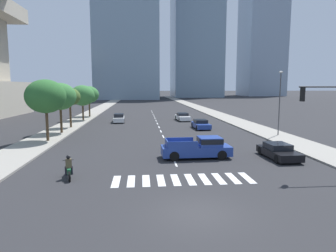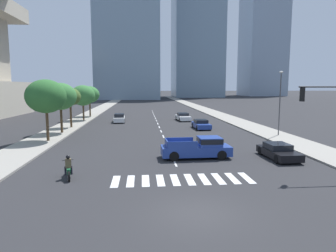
# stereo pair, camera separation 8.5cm
# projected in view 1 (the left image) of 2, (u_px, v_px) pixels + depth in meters

# --- Properties ---
(ground_plane) EXTENTS (800.00, 800.00, 0.00)m
(ground_plane) POSITION_uv_depth(u_px,v_px,m) (198.00, 213.00, 13.37)
(ground_plane) COLOR #28282B
(sidewalk_east) EXTENTS (4.00, 260.00, 0.15)m
(sidewalk_east) POSITION_uv_depth(u_px,v_px,m) (245.00, 125.00, 44.14)
(sidewalk_east) COLOR gray
(sidewalk_east) RESTS_ON ground
(sidewalk_west) EXTENTS (4.00, 260.00, 0.15)m
(sidewalk_west) POSITION_uv_depth(u_px,v_px,m) (67.00, 127.00, 41.81)
(sidewalk_west) COLOR gray
(sidewalk_west) RESTS_ON ground
(crosswalk_near) EXTENTS (8.55, 2.29, 0.01)m
(crosswalk_near) POSITION_uv_depth(u_px,v_px,m) (183.00, 180.00, 18.24)
(crosswalk_near) COLOR silver
(crosswalk_near) RESTS_ON ground
(lane_divider_center) EXTENTS (0.14, 50.00, 0.01)m
(lane_divider_center) POSITION_uv_depth(u_px,v_px,m) (157.00, 124.00, 45.88)
(lane_divider_center) COLOR silver
(lane_divider_center) RESTS_ON ground
(motorcycle_lead) EXTENTS (0.85, 2.06, 1.49)m
(motorcycle_lead) POSITION_uv_depth(u_px,v_px,m) (69.00, 169.00, 18.49)
(motorcycle_lead) COLOR black
(motorcycle_lead) RESTS_ON ground
(pickup_truck) EXTENTS (5.54, 2.08, 1.67)m
(pickup_truck) POSITION_uv_depth(u_px,v_px,m) (199.00, 148.00, 23.75)
(pickup_truck) COLOR navy
(pickup_truck) RESTS_ON ground
(sedan_white_0) EXTENTS (2.18, 4.86, 1.25)m
(sedan_white_0) POSITION_uv_depth(u_px,v_px,m) (183.00, 117.00, 50.17)
(sedan_white_0) COLOR silver
(sedan_white_0) RESTS_ON ground
(sedan_blue_1) EXTENTS (1.97, 4.55, 1.21)m
(sedan_blue_1) POSITION_uv_depth(u_px,v_px,m) (201.00, 124.00, 40.45)
(sedan_blue_1) COLOR navy
(sedan_blue_1) RESTS_ON ground
(sedan_black_2) EXTENTS (2.02, 4.37, 1.17)m
(sedan_black_2) POSITION_uv_depth(u_px,v_px,m) (278.00, 151.00, 23.64)
(sedan_black_2) COLOR black
(sedan_black_2) RESTS_ON ground
(sedan_white_3) EXTENTS (1.93, 4.43, 1.37)m
(sedan_white_3) POSITION_uv_depth(u_px,v_px,m) (119.00, 118.00, 47.63)
(sedan_white_3) COLOR silver
(sedan_white_3) RESTS_ON ground
(street_lamp_east) EXTENTS (0.50, 0.24, 7.22)m
(street_lamp_east) POSITION_uv_depth(u_px,v_px,m) (280.00, 98.00, 33.69)
(street_lamp_east) COLOR #3F3F42
(street_lamp_east) RESTS_ON sidewalk_east
(street_tree_nearest) EXTENTS (4.00, 4.00, 6.24)m
(street_tree_nearest) POSITION_uv_depth(u_px,v_px,m) (46.00, 96.00, 30.03)
(street_tree_nearest) COLOR #4C3823
(street_tree_nearest) RESTS_ON sidewalk_west
(street_tree_second) EXTENTS (3.77, 3.77, 5.96)m
(street_tree_second) POSITION_uv_depth(u_px,v_px,m) (60.00, 97.00, 35.37)
(street_tree_second) COLOR #4C3823
(street_tree_second) RESTS_ON sidewalk_west
(street_tree_third) EXTENTS (2.83, 2.83, 5.36)m
(street_tree_third) POSITION_uv_depth(u_px,v_px,m) (70.00, 97.00, 40.21)
(street_tree_third) COLOR #4C3823
(street_tree_third) RESTS_ON sidewalk_west
(street_tree_fourth) EXTENTS (3.96, 3.96, 5.75)m
(street_tree_fourth) POSITION_uv_depth(u_px,v_px,m) (82.00, 96.00, 48.97)
(street_tree_fourth) COLOR #4C3823
(street_tree_fourth) RESTS_ON sidewalk_west
(street_tree_fifth) EXTENTS (3.64, 3.64, 5.60)m
(street_tree_fifth) POSITION_uv_depth(u_px,v_px,m) (89.00, 95.00, 55.24)
(street_tree_fifth) COLOR #4C3823
(street_tree_fifth) RESTS_ON sidewalk_west
(office_tower_left_skyline) EXTENTS (28.33, 27.57, 84.05)m
(office_tower_left_skyline) POSITION_uv_depth(u_px,v_px,m) (126.00, 7.00, 134.89)
(office_tower_left_skyline) COLOR #7A93A8
(office_tower_left_skyline) RESTS_ON ground
(office_tower_right_skyline) EXTENTS (23.02, 25.61, 78.51)m
(office_tower_right_skyline) POSITION_uv_depth(u_px,v_px,m) (262.00, 33.00, 183.72)
(office_tower_right_skyline) COLOR #8C9EB2
(office_tower_right_skyline) RESTS_ON ground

